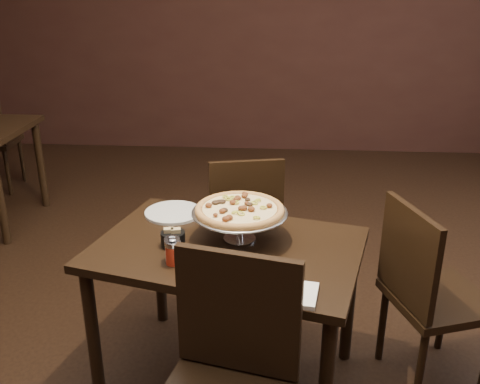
{
  "coord_description": "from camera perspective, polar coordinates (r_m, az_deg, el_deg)",
  "views": [
    {
      "loc": [
        0.18,
        -2.05,
        1.72
      ],
      "look_at": [
        0.04,
        -0.02,
        0.9
      ],
      "focal_mm": 40.0,
      "sensor_mm": 36.0,
      "label": 1
    }
  ],
  "objects": [
    {
      "name": "plate_left",
      "position": [
        2.55,
        -7.13,
        -2.18
      ],
      "size": [
        0.27,
        0.27,
        0.01
      ],
      "primitive_type": "cylinder",
      "color": "silver",
      "rests_on": "dining_table"
    },
    {
      "name": "napkin_stack",
      "position": [
        1.92,
        5.8,
        -10.73
      ],
      "size": [
        0.18,
        0.18,
        0.02
      ],
      "primitive_type": "cube",
      "rotation": [
        0.0,
        0.0,
        -0.16
      ],
      "color": "white",
      "rests_on": "dining_table"
    },
    {
      "name": "room",
      "position": [
        2.11,
        0.71,
        13.2
      ],
      "size": [
        6.04,
        7.04,
        2.84
      ],
      "color": "black",
      "rests_on": "ground"
    },
    {
      "name": "chair_side",
      "position": [
        2.48,
        19.32,
        -9.81
      ],
      "size": [
        0.51,
        0.51,
        0.86
      ],
      "rotation": [
        0.0,
        0.0,
        1.89
      ],
      "color": "black",
      "rests_on": "ground"
    },
    {
      "name": "plate_near",
      "position": [
        2.0,
        -3.17,
        -9.26
      ],
      "size": [
        0.25,
        0.25,
        0.01
      ],
      "primitive_type": "cylinder",
      "color": "silver",
      "rests_on": "dining_table"
    },
    {
      "name": "serving_spatula",
      "position": [
        2.15,
        0.55,
        -3.0
      ],
      "size": [
        0.13,
        0.13,
        0.02
      ],
      "rotation": [
        0.0,
        0.0,
        -1.01
      ],
      "color": "#AFAFB6",
      "rests_on": "pizza_stand"
    },
    {
      "name": "packet_caddy",
      "position": [
        2.24,
        -7.17,
        -4.92
      ],
      "size": [
        0.1,
        0.1,
        0.08
      ],
      "rotation": [
        0.0,
        0.0,
        0.21
      ],
      "color": "black",
      "rests_on": "dining_table"
    },
    {
      "name": "dining_table",
      "position": [
        2.29,
        -1.35,
        -7.7
      ],
      "size": [
        1.24,
        0.98,
        0.68
      ],
      "rotation": [
        0.0,
        0.0,
        -0.26
      ],
      "color": "black",
      "rests_on": "ground"
    },
    {
      "name": "pizza_stand",
      "position": [
        2.23,
        -0.04,
        -1.95
      ],
      "size": [
        0.41,
        0.41,
        0.17
      ],
      "color": "#AFAFB6",
      "rests_on": "dining_table"
    },
    {
      "name": "chair_near",
      "position": [
        1.84,
        -1.42,
        -19.69
      ],
      "size": [
        0.51,
        0.51,
        0.91
      ],
      "rotation": [
        0.0,
        0.0,
        -0.23
      ],
      "color": "black",
      "rests_on": "ground"
    },
    {
      "name": "parmesan_shaker",
      "position": [
        2.12,
        -7.21,
        -6.02
      ],
      "size": [
        0.06,
        0.06,
        0.11
      ],
      "color": "beige",
      "rests_on": "dining_table"
    },
    {
      "name": "chair_far",
      "position": [
        2.99,
        0.38,
        -2.97
      ],
      "size": [
        0.47,
        0.47,
        0.85
      ],
      "rotation": [
        0.0,
        0.0,
        3.35
      ],
      "color": "black",
      "rests_on": "ground"
    },
    {
      "name": "pepper_flake_shaker",
      "position": [
        2.1,
        -7.15,
        -6.33
      ],
      "size": [
        0.06,
        0.06,
        0.11
      ],
      "color": "maroon",
      "rests_on": "dining_table"
    }
  ]
}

